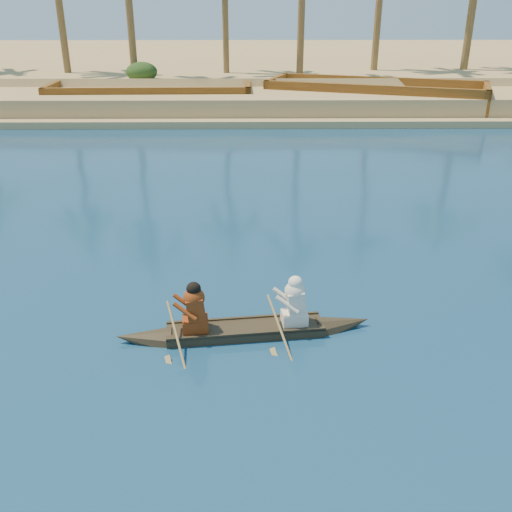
{
  "coord_description": "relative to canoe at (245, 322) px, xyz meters",
  "views": [
    {
      "loc": [
        8.11,
        -7.67,
        6.1
      ],
      "look_at": [
        8.23,
        3.69,
        0.99
      ],
      "focal_mm": 40.0,
      "sensor_mm": 36.0,
      "label": 1
    }
  ],
  "objects": [
    {
      "name": "shrub_cluster",
      "position": [
        -8.0,
        29.41,
        0.93
      ],
      "size": [
        100.0,
        6.0,
        2.4
      ],
      "primitive_type": null,
      "color": "#1A3312",
      "rests_on": "ground"
    },
    {
      "name": "barge_right",
      "position": [
        7.57,
        24.91,
        0.47
      ],
      "size": [
        13.31,
        8.11,
        2.1
      ],
      "rotation": [
        0.0,
        0.0,
        -0.33
      ],
      "color": "brown",
      "rests_on": "ground"
    },
    {
      "name": "canoe",
      "position": [
        0.0,
        0.0,
        0.0
      ],
      "size": [
        5.13,
        1.29,
        1.4
      ],
      "rotation": [
        0.0,
        0.0,
        0.12
      ],
      "color": "#31281A",
      "rests_on": "ground"
    },
    {
      "name": "sandy_embankment",
      "position": [
        -8.0,
        44.8,
        0.26
      ],
      "size": [
        150.0,
        51.0,
        1.5
      ],
      "color": "tan",
      "rests_on": "ground"
    },
    {
      "name": "barge_mid",
      "position": [
        -5.75,
        24.91,
        0.42
      ],
      "size": [
        11.84,
        4.15,
        1.96
      ],
      "rotation": [
        0.0,
        0.0,
        0.02
      ],
      "color": "brown",
      "rests_on": "ground"
    }
  ]
}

